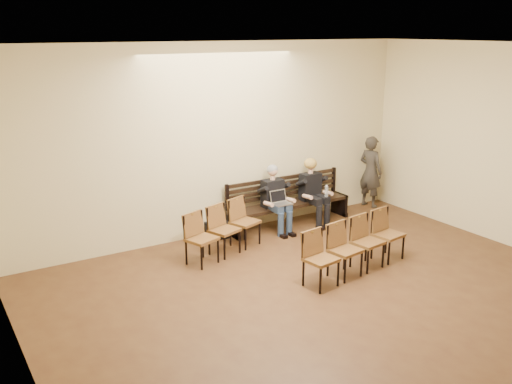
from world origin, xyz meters
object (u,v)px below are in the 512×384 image
(seated_woman, at_px, (313,194))
(bench, at_px, (289,214))
(chair_row_back, at_px, (357,247))
(water_bottle, at_px, (326,197))
(bag, at_px, (217,230))
(laptop, at_px, (282,204))
(chair_row_front, at_px, (224,230))
(seated_man, at_px, (275,200))
(passerby, at_px, (371,166))

(seated_woman, bearing_deg, bench, 166.04)
(chair_row_back, bearing_deg, bench, 72.04)
(water_bottle, relative_size, chair_row_back, 0.11)
(water_bottle, xyz_separation_m, bag, (-2.14, 0.47, -0.42))
(laptop, bearing_deg, water_bottle, 5.86)
(bag, bearing_deg, chair_row_front, -109.04)
(bench, xyz_separation_m, chair_row_front, (-1.79, -0.65, 0.20))
(seated_man, relative_size, water_bottle, 5.11)
(seated_man, xyz_separation_m, bag, (-1.13, 0.22, -0.45))
(laptop, height_order, chair_row_front, chair_row_front)
(bag, height_order, chair_row_back, chair_row_back)
(laptop, xyz_separation_m, chair_row_front, (-1.39, -0.31, -0.15))
(bag, relative_size, chair_row_front, 0.27)
(chair_row_back, bearing_deg, seated_woman, 60.27)
(seated_woman, xyz_separation_m, bag, (-2.01, 0.22, -0.44))
(bag, distance_m, chair_row_back, 2.76)
(bench, relative_size, laptop, 7.61)
(chair_row_back, bearing_deg, chair_row_front, 120.13)
(seated_man, xyz_separation_m, seated_woman, (0.89, 0.00, -0.01))
(seated_man, relative_size, bag, 2.96)
(bench, height_order, chair_row_front, chair_row_front)
(chair_row_back, bearing_deg, water_bottle, 54.91)
(chair_row_front, bearing_deg, laptop, -6.53)
(seated_woman, height_order, bag, seated_woman)
(seated_woman, bearing_deg, laptop, -165.88)
(bench, xyz_separation_m, seated_man, (-0.41, -0.12, 0.37))
(bench, bearing_deg, chair_row_front, -160.05)
(seated_woman, xyz_separation_m, water_bottle, (0.13, -0.25, -0.02))
(water_bottle, xyz_separation_m, chair_row_back, (-1.00, -2.02, -0.14))
(water_bottle, height_order, bag, water_bottle)
(bench, distance_m, laptop, 0.63)
(seated_woman, xyz_separation_m, laptop, (-0.88, -0.22, -0.01))
(laptop, bearing_deg, bench, 48.37)
(seated_man, bearing_deg, bag, 168.95)
(bench, xyz_separation_m, seated_woman, (0.48, -0.12, 0.36))
(laptop, bearing_deg, seated_man, 99.96)
(passerby, bearing_deg, chair_row_front, 90.83)
(seated_woman, distance_m, water_bottle, 0.28)
(passerby, bearing_deg, bench, 82.76)
(seated_woman, relative_size, laptop, 3.43)
(seated_man, bearing_deg, chair_row_front, -159.07)
(laptop, distance_m, chair_row_back, 2.05)
(bench, distance_m, bag, 1.54)
(seated_woman, distance_m, chair_row_front, 2.34)
(chair_row_front, bearing_deg, seated_woman, -5.89)
(laptop, height_order, chair_row_back, chair_row_back)
(water_bottle, height_order, chair_row_front, chair_row_front)
(bench, xyz_separation_m, chair_row_back, (-0.38, -2.39, 0.20))
(seated_woman, relative_size, chair_row_back, 0.57)
(bag, bearing_deg, water_bottle, -12.44)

